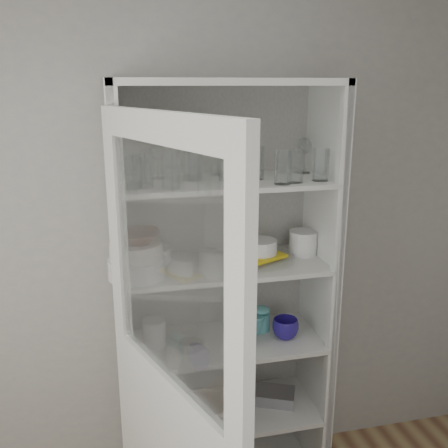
{
  "coord_description": "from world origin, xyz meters",
  "views": [
    {
      "loc": [
        -0.31,
        -0.89,
        2.07
      ],
      "look_at": [
        0.2,
        1.27,
        1.45
      ],
      "focal_mm": 40.0,
      "sensor_mm": 36.0,
      "label": 1
    }
  ],
  "objects_px": {
    "grey_bowl_stack": "(303,243)",
    "goblet_3": "(303,153)",
    "goblet_0": "(158,160)",
    "white_ramekin": "(261,247)",
    "cream_dish": "(207,408)",
    "yellow_trivet": "(261,255)",
    "plate_stack_front": "(137,267)",
    "goblet_1": "(225,158)",
    "mug_teal": "(254,324)",
    "plate_stack_back": "(150,254)",
    "tin_box": "(275,396)",
    "cupboard_door": "(172,433)",
    "cream_bowl": "(136,250)",
    "teal_jar": "(261,320)",
    "glass_platter": "(261,258)",
    "terracotta_bowl": "(136,237)",
    "goblet_2": "(218,158)",
    "white_canister": "(154,333)",
    "measuring_cups": "(189,345)",
    "mug_blue": "(285,328)",
    "pantry_cabinet": "(221,319)",
    "mug_white": "(244,338)"
  },
  "relations": [
    {
      "from": "terracotta_bowl",
      "to": "white_ramekin",
      "type": "relative_size",
      "value": 1.35
    },
    {
      "from": "goblet_2",
      "to": "goblet_3",
      "type": "relative_size",
      "value": 0.87
    },
    {
      "from": "goblet_1",
      "to": "tin_box",
      "type": "height_order",
      "value": "goblet_1"
    },
    {
      "from": "goblet_3",
      "to": "teal_jar",
      "type": "distance_m",
      "value": 0.86
    },
    {
      "from": "goblet_1",
      "to": "teal_jar",
      "type": "relative_size",
      "value": 1.48
    },
    {
      "from": "goblet_0",
      "to": "grey_bowl_stack",
      "type": "relative_size",
      "value": 1.25
    },
    {
      "from": "cupboard_door",
      "to": "terracotta_bowl",
      "type": "bearing_deg",
      "value": 166.25
    },
    {
      "from": "yellow_trivet",
      "to": "white_ramekin",
      "type": "bearing_deg",
      "value": 0.0
    },
    {
      "from": "goblet_0",
      "to": "grey_bowl_stack",
      "type": "xyz_separation_m",
      "value": [
        0.7,
        -0.06,
        -0.43
      ]
    },
    {
      "from": "goblet_2",
      "to": "mug_teal",
      "type": "bearing_deg",
      "value": -29.83
    },
    {
      "from": "white_ramekin",
      "to": "goblet_2",
      "type": "bearing_deg",
      "value": 147.25
    },
    {
      "from": "tin_box",
      "to": "plate_stack_back",
      "type": "bearing_deg",
      "value": 170.83
    },
    {
      "from": "plate_stack_back",
      "to": "terracotta_bowl",
      "type": "relative_size",
      "value": 0.96
    },
    {
      "from": "mug_white",
      "to": "terracotta_bowl",
      "type": "bearing_deg",
      "value": -162.61
    },
    {
      "from": "plate_stack_back",
      "to": "tin_box",
      "type": "xyz_separation_m",
      "value": [
        0.61,
        -0.1,
        -0.8
      ]
    },
    {
      "from": "plate_stack_front",
      "to": "goblet_3",
      "type": "bearing_deg",
      "value": 11.25
    },
    {
      "from": "white_ramekin",
      "to": "cream_dish",
      "type": "height_order",
      "value": "white_ramekin"
    },
    {
      "from": "grey_bowl_stack",
      "to": "goblet_3",
      "type": "bearing_deg",
      "value": 90.0
    },
    {
      "from": "cream_bowl",
      "to": "teal_jar",
      "type": "distance_m",
      "value": 0.78
    },
    {
      "from": "mug_white",
      "to": "white_canister",
      "type": "bearing_deg",
      "value": -175.7
    },
    {
      "from": "teal_jar",
      "to": "measuring_cups",
      "type": "bearing_deg",
      "value": -164.47
    },
    {
      "from": "plate_stack_back",
      "to": "pantry_cabinet",
      "type": "bearing_deg",
      "value": -6.37
    },
    {
      "from": "cupboard_door",
      "to": "cream_dish",
      "type": "bearing_deg",
      "value": 137.8
    },
    {
      "from": "measuring_cups",
      "to": "mug_blue",
      "type": "bearing_deg",
      "value": 0.06
    },
    {
      "from": "cupboard_door",
      "to": "mug_white",
      "type": "xyz_separation_m",
      "value": [
        0.42,
        0.55,
        0.04
      ]
    },
    {
      "from": "goblet_3",
      "to": "glass_platter",
      "type": "distance_m",
      "value": 0.54
    },
    {
      "from": "goblet_2",
      "to": "mug_white",
      "type": "xyz_separation_m",
      "value": [
        0.08,
        -0.22,
        -0.83
      ]
    },
    {
      "from": "plate_stack_front",
      "to": "yellow_trivet",
      "type": "distance_m",
      "value": 0.6
    },
    {
      "from": "white_canister",
      "to": "plate_stack_back",
      "type": "bearing_deg",
      "value": 89.06
    },
    {
      "from": "pantry_cabinet",
      "to": "terracotta_bowl",
      "type": "xyz_separation_m",
      "value": [
        -0.41,
        -0.14,
        0.5
      ]
    },
    {
      "from": "tin_box",
      "to": "white_canister",
      "type": "bearing_deg",
      "value": 178.6
    },
    {
      "from": "pantry_cabinet",
      "to": "mug_white",
      "type": "relative_size",
      "value": 19.73
    },
    {
      "from": "cream_dish",
      "to": "terracotta_bowl",
      "type": "bearing_deg",
      "value": -170.29
    },
    {
      "from": "goblet_3",
      "to": "white_canister",
      "type": "relative_size",
      "value": 1.43
    },
    {
      "from": "goblet_0",
      "to": "teal_jar",
      "type": "xyz_separation_m",
      "value": [
        0.49,
        -0.04,
        -0.83
      ]
    },
    {
      "from": "cupboard_door",
      "to": "plate_stack_back",
      "type": "distance_m",
      "value": 0.86
    },
    {
      "from": "glass_platter",
      "to": "white_ramekin",
      "type": "bearing_deg",
      "value": 0.0
    },
    {
      "from": "tin_box",
      "to": "white_ramekin",
      "type": "bearing_deg",
      "value": 178.29
    },
    {
      "from": "mug_blue",
      "to": "goblet_2",
      "type": "bearing_deg",
      "value": 171.92
    },
    {
      "from": "white_ramekin",
      "to": "cream_dish",
      "type": "bearing_deg",
      "value": -174.06
    },
    {
      "from": "goblet_1",
      "to": "mug_teal",
      "type": "xyz_separation_m",
      "value": [
        0.13,
        -0.08,
        -0.83
      ]
    },
    {
      "from": "cream_bowl",
      "to": "mug_blue",
      "type": "relative_size",
      "value": 1.78
    },
    {
      "from": "goblet_3",
      "to": "pantry_cabinet",
      "type": "bearing_deg",
      "value": -176.95
    },
    {
      "from": "goblet_0",
      "to": "grey_bowl_stack",
      "type": "bearing_deg",
      "value": -4.74
    },
    {
      "from": "white_canister",
      "to": "goblet_1",
      "type": "bearing_deg",
      "value": 13.39
    },
    {
      "from": "goblet_2",
      "to": "grey_bowl_stack",
      "type": "bearing_deg",
      "value": -12.09
    },
    {
      "from": "terracotta_bowl",
      "to": "mug_teal",
      "type": "relative_size",
      "value": 1.96
    },
    {
      "from": "cupboard_door",
      "to": "goblet_3",
      "type": "xyz_separation_m",
      "value": [
        0.75,
        0.73,
        0.88
      ]
    },
    {
      "from": "cupboard_door",
      "to": "measuring_cups",
      "type": "height_order",
      "value": "cupboard_door"
    },
    {
      "from": "white_ramekin",
      "to": "grey_bowl_stack",
      "type": "height_order",
      "value": "grey_bowl_stack"
    }
  ]
}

